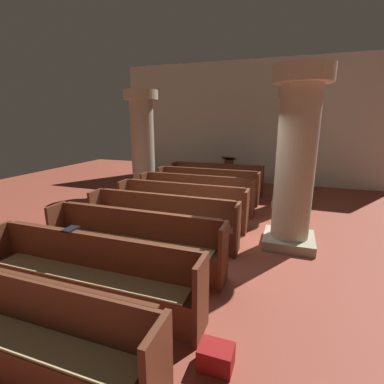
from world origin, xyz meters
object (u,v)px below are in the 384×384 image
object	(u,v)px
pew_row_0	(216,178)
pillar_aisle_side	(296,145)
hymn_book	(70,229)
pew_row_1	(207,184)
pew_row_5	(133,239)
pillar_aisle_rear	(296,157)
pew_row_3	(181,204)
pew_row_4	(161,218)
pillar_far_side	(143,141)
pew_row_2	(196,193)
pew_row_6	(89,272)
kneeler_box_red	(216,357)
pew_row_7	(13,328)
lectern	(229,173)

from	to	relation	value
pew_row_0	pillar_aisle_side	world-z (taller)	pillar_aisle_side
hymn_book	pew_row_1	bearing A→B (deg)	85.55
pew_row_5	pillar_aisle_rear	distance (m)	3.25
pew_row_5	pew_row_3	bearing A→B (deg)	90.00
pew_row_5	pillar_aisle_side	bearing A→B (deg)	62.62
pew_row_4	pillar_aisle_rear	xyz separation A→B (m)	(2.41, 0.74, 1.22)
pillar_far_side	pew_row_2	bearing A→B (deg)	-32.00
pew_row_6	hymn_book	distance (m)	0.64
pew_row_2	kneeler_box_red	world-z (taller)	pew_row_2
pew_row_2	pew_row_4	bearing A→B (deg)	-90.00
pew_row_4	pillar_aisle_side	bearing A→B (deg)	56.04
pew_row_0	pew_row_1	world-z (taller)	same
pew_row_4	pillar_far_side	size ratio (longest dim) A/B	0.93
pillar_aisle_side	pillar_aisle_rear	bearing A→B (deg)	-90.00
pew_row_5	kneeler_box_red	world-z (taller)	pew_row_5
pew_row_0	pew_row_6	world-z (taller)	same
pew_row_4	pew_row_7	distance (m)	3.23
pillar_aisle_rear	hymn_book	world-z (taller)	pillar_aisle_rear
pew_row_4	pew_row_6	bearing A→B (deg)	-90.00
pew_row_2	kneeler_box_red	xyz separation A→B (m)	(1.79, -4.69, -0.38)
pew_row_6	pillar_far_side	bearing A→B (deg)	112.21
pew_row_5	pew_row_7	xyz separation A→B (m)	(0.00, -2.15, 0.00)
pew_row_5	pillar_aisle_side	xyz separation A→B (m)	(2.41, 4.66, 1.22)
pew_row_5	pillar_aisle_rear	size ratio (longest dim) A/B	0.93
pew_row_3	pillar_aisle_side	distance (m)	3.68
pew_row_0	pillar_aisle_rear	distance (m)	4.48
pew_row_5	kneeler_box_red	bearing A→B (deg)	-39.26
pew_row_2	pew_row_7	bearing A→B (deg)	-90.00
pew_row_2	lectern	world-z (taller)	lectern
pew_row_3	pew_row_7	xyz separation A→B (m)	(0.00, -4.31, 0.00)
pew_row_4	pew_row_5	xyz separation A→B (m)	(0.00, -1.08, 0.00)
pew_row_2	pew_row_5	xyz separation A→B (m)	(0.00, -3.23, 0.00)
kneeler_box_red	lectern	bearing A→B (deg)	101.40
pew_row_5	pillar_aisle_rear	world-z (taller)	pillar_aisle_rear
pew_row_3	pew_row_4	world-z (taller)	same
pew_row_4	kneeler_box_red	xyz separation A→B (m)	(1.79, -2.54, -0.38)
pillar_aisle_rear	pew_row_5	bearing A→B (deg)	-143.03
pew_row_0	pew_row_4	world-z (taller)	same
pew_row_2	pillar_aisle_side	distance (m)	3.05
pew_row_7	pew_row_0	bearing A→B (deg)	90.00
pew_row_2	pew_row_5	bearing A→B (deg)	-90.00
pew_row_3	pew_row_1	bearing A→B (deg)	90.00
pew_row_2	pillar_far_side	world-z (taller)	pillar_far_side
pew_row_6	pillar_aisle_side	size ratio (longest dim) A/B	0.93
pew_row_1	pillar_aisle_side	size ratio (longest dim) A/B	0.93
pew_row_4	pew_row_6	distance (m)	2.15
pew_row_3	pillar_aisle_side	size ratio (longest dim) A/B	0.93
pillar_far_side	pew_row_1	bearing A→B (deg)	-9.58
pew_row_6	pillar_aisle_rear	bearing A→B (deg)	50.18
pew_row_1	pew_row_4	size ratio (longest dim) A/B	1.00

